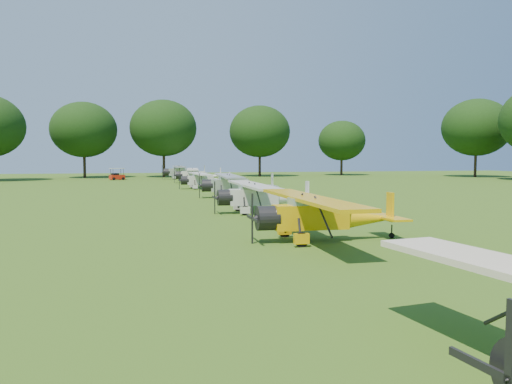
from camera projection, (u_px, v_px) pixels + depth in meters
ground at (252, 214)px, 29.01m from camera, size 160.00×160.00×0.00m
tree_belt at (310, 77)px, 29.43m from camera, size 137.36×130.27×14.52m
aircraft_2 at (322, 213)px, 19.72m from camera, size 6.17×9.80×1.94m
aircraft_3 at (261, 194)px, 29.71m from camera, size 6.07×9.64×1.91m
aircraft_4 at (235, 183)px, 40.97m from camera, size 6.47×10.31×2.03m
aircraft_5 at (204, 179)px, 52.49m from camera, size 5.75×9.13×1.80m
aircraft_6 at (197, 174)px, 64.50m from camera, size 6.39×10.16×2.00m
aircraft_7 at (183, 171)px, 75.67m from camera, size 6.82×10.84×2.14m
golf_cart at (117, 176)px, 72.74m from camera, size 2.30×1.88×1.71m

